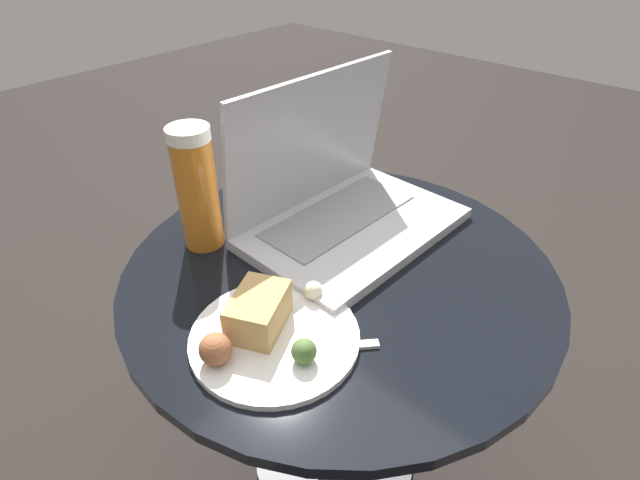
% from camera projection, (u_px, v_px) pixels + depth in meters
% --- Properties ---
extents(ground_plane, '(6.00, 6.00, 0.00)m').
position_uv_depth(ground_plane, '(334.00, 457.00, 1.05)').
color(ground_plane, black).
extents(table, '(0.65, 0.65, 0.51)m').
position_uv_depth(table, '(338.00, 330.00, 0.83)').
color(table, '#515156').
rests_on(table, ground_plane).
extents(laptop, '(0.36, 0.25, 0.25)m').
position_uv_depth(laptop, '(340.00, 199.00, 0.82)').
color(laptop, silver).
rests_on(laptop, table).
extents(beer_glass, '(0.06, 0.06, 0.20)m').
position_uv_depth(beer_glass, '(197.00, 189.00, 0.75)').
color(beer_glass, '#C6701E').
rests_on(beer_glass, table).
extents(snack_plate, '(0.22, 0.22, 0.06)m').
position_uv_depth(snack_plate, '(267.00, 329.00, 0.63)').
color(snack_plate, white).
rests_on(snack_plate, table).
extents(fork, '(0.14, 0.13, 0.00)m').
position_uv_depth(fork, '(301.00, 350.00, 0.62)').
color(fork, silver).
rests_on(fork, table).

